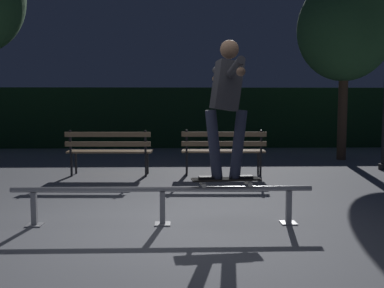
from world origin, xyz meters
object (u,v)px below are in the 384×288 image
(skateboarder, at_px, (227,97))
(tree_far_right, at_px, (345,29))
(park_bench_leftmost, at_px, (109,148))
(park_bench_left_center, at_px, (223,147))
(skateboard, at_px, (226,180))
(grind_rail, at_px, (162,196))

(skateboarder, height_order, tree_far_right, tree_far_right)
(park_bench_leftmost, distance_m, tree_far_right, 6.34)
(tree_far_right, bearing_deg, park_bench_left_center, -144.09)
(skateboard, xyz_separation_m, park_bench_leftmost, (-1.86, 3.45, 0.02))
(skateboard, height_order, park_bench_leftmost, park_bench_leftmost)
(skateboard, height_order, park_bench_left_center, park_bench_left_center)
(skateboarder, distance_m, park_bench_leftmost, 4.02)
(skateboarder, distance_m, tree_far_right, 6.89)
(park_bench_leftmost, height_order, park_bench_left_center, same)
(skateboard, bearing_deg, grind_rail, -180.00)
(park_bench_left_center, height_order, tree_far_right, tree_far_right)
(grind_rail, distance_m, park_bench_left_center, 3.61)
(skateboarder, height_order, park_bench_left_center, skateboarder)
(grind_rail, xyz_separation_m, skateboarder, (0.73, 0.00, 1.12))
(park_bench_leftmost, distance_m, park_bench_left_center, 2.18)
(skateboarder, relative_size, park_bench_left_center, 0.97)
(skateboarder, xyz_separation_m, park_bench_leftmost, (-1.86, 3.45, -0.91))
(park_bench_left_center, xyz_separation_m, tree_far_right, (3.13, 2.27, 2.60))
(skateboard, distance_m, park_bench_left_center, 3.47)
(grind_rail, distance_m, skateboarder, 1.33)
(park_bench_left_center, distance_m, tree_far_right, 4.66)
(skateboard, relative_size, park_bench_left_center, 0.49)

